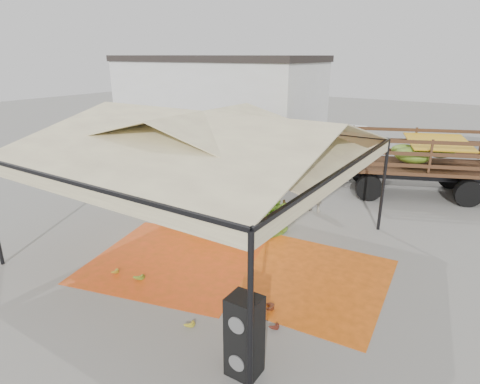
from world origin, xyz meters
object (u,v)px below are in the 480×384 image
Objects in this scene: truck_left at (300,141)px; truck_right at (455,158)px; speaker_stack at (244,336)px; banana_heap at (227,201)px; vendor at (315,187)px.

truck_left is 7.02m from truck_right.
truck_left is at bearing 110.85° from speaker_stack.
banana_heap is 7.44m from speaker_stack.
truck_right reaches higher than truck_left.
truck_right is (6.31, 6.72, 1.04)m from banana_heap.
truck_right reaches higher than vendor.
speaker_stack is at bearing -69.09° from truck_left.
vendor is at bearing -153.21° from truck_right.
truck_right is at bearing -134.77° from vendor.
banana_heap is 2.83× the size of vendor.
truck_right is (6.99, -0.62, 0.22)m from truck_left.
truck_left reaches higher than banana_heap.
vendor reaches higher than speaker_stack.
banana_heap is at bearing 38.02° from vendor.
banana_heap is 0.80× the size of truck_left.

